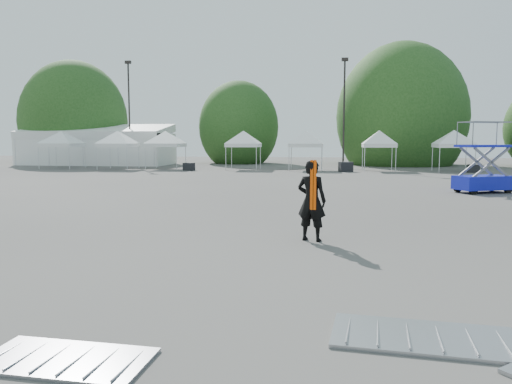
# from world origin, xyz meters

# --- Properties ---
(ground) EXTENTS (120.00, 120.00, 0.00)m
(ground) POSITION_xyz_m (0.00, 0.00, 0.00)
(ground) COLOR #474442
(ground) RESTS_ON ground
(marquee) EXTENTS (15.00, 6.25, 4.23)m
(marquee) POSITION_xyz_m (-22.00, 35.00, 1.97)
(marquee) COLOR white
(marquee) RESTS_ON ground
(light_pole_west) EXTENTS (0.60, 0.25, 10.30)m
(light_pole_west) POSITION_xyz_m (-18.00, 34.00, 5.77)
(light_pole_west) COLOR black
(light_pole_west) RESTS_ON ground
(light_pole_east) EXTENTS (0.60, 0.25, 9.80)m
(light_pole_east) POSITION_xyz_m (3.00, 32.00, 5.52)
(light_pole_east) COLOR black
(light_pole_east) RESTS_ON ground
(tree_far_w) EXTENTS (4.80, 4.80, 7.30)m
(tree_far_w) POSITION_xyz_m (-26.00, 38.00, 4.54)
(tree_far_w) COLOR #382314
(tree_far_w) RESTS_ON ground
(tree_mid_w) EXTENTS (4.16, 4.16, 6.33)m
(tree_mid_w) POSITION_xyz_m (-8.00, 40.00, 3.93)
(tree_mid_w) COLOR #382314
(tree_mid_w) RESTS_ON ground
(tree_mid_e) EXTENTS (5.12, 5.12, 7.79)m
(tree_mid_e) POSITION_xyz_m (9.00, 39.00, 4.84)
(tree_mid_e) COLOR #382314
(tree_mid_e) RESTS_ON ground
(tent_a) EXTENTS (4.35, 4.35, 3.88)m
(tent_a) POSITION_xyz_m (-22.09, 28.27, 3.06)
(tent_a) COLOR silver
(tent_a) RESTS_ON ground
(tent_b) EXTENTS (4.08, 4.08, 3.88)m
(tent_b) POSITION_xyz_m (-16.44, 27.46, 3.06)
(tent_b) COLOR silver
(tent_b) RESTS_ON ground
(tent_c) EXTENTS (4.22, 4.22, 3.88)m
(tent_c) POSITION_xyz_m (-12.57, 28.78, 3.06)
(tent_c) COLOR silver
(tent_c) RESTS_ON ground
(tent_d) EXTENTS (3.96, 3.96, 3.88)m
(tent_d) POSITION_xyz_m (-5.60, 28.74, 3.06)
(tent_d) COLOR silver
(tent_d) RESTS_ON ground
(tent_e) EXTENTS (4.05, 4.05, 3.88)m
(tent_e) POSITION_xyz_m (-0.21, 28.52, 3.06)
(tent_e) COLOR silver
(tent_e) RESTS_ON ground
(tent_f) EXTENTS (3.74, 3.74, 3.88)m
(tent_f) POSITION_xyz_m (5.77, 28.38, 3.06)
(tent_f) COLOR silver
(tent_f) RESTS_ON ground
(tent_g) EXTENTS (4.06, 4.06, 3.88)m
(tent_g) POSITION_xyz_m (11.59, 28.07, 3.06)
(tent_g) COLOR silver
(tent_g) RESTS_ON ground
(man) EXTENTS (0.87, 0.70, 2.06)m
(man) POSITION_xyz_m (1.16, -1.28, 1.03)
(man) COLOR black
(man) RESTS_ON ground
(scissor_lift) EXTENTS (2.96, 2.29, 3.42)m
(scissor_lift) POSITION_xyz_m (9.04, 11.50, 1.72)
(scissor_lift) COLOR #0E0CA4
(scissor_lift) RESTS_ON ground
(barrier_left) EXTENTS (2.00, 1.08, 0.06)m
(barrier_left) POSITION_xyz_m (-1.44, -8.68, 0.03)
(barrier_left) COLOR #93969A
(barrier_left) RESTS_ON ground
(barrier_mid) EXTENTS (2.43, 1.39, 0.07)m
(barrier_mid) POSITION_xyz_m (2.79, -7.42, 0.04)
(barrier_mid) COLOR #93969A
(barrier_mid) RESTS_ON ground
(crate_west) EXTENTS (1.01, 0.91, 0.64)m
(crate_west) POSITION_xyz_m (-9.84, 26.46, 0.32)
(crate_west) COLOR black
(crate_west) RESTS_ON ground
(crate_mid) EXTENTS (1.19, 1.04, 0.79)m
(crate_mid) POSITION_xyz_m (3.04, 26.65, 0.39)
(crate_mid) COLOR black
(crate_mid) RESTS_ON ground
(crate_east) EXTENTS (0.84, 0.67, 0.63)m
(crate_east) POSITION_xyz_m (12.87, 26.97, 0.32)
(crate_east) COLOR black
(crate_east) RESTS_ON ground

